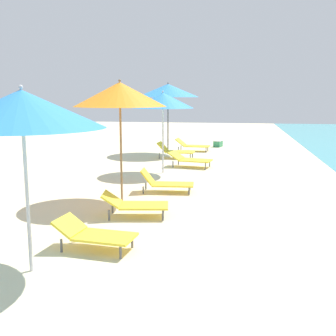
{
  "coord_description": "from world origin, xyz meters",
  "views": [
    {
      "loc": [
        2.99,
        2.65,
        2.44
      ],
      "look_at": [
        1.75,
        10.17,
        1.1
      ],
      "focal_mm": 44.35,
      "sensor_mm": 36.0,
      "label": 1
    }
  ],
  "objects": [
    {
      "name": "lounger_fourth_shoreside",
      "position": [
        1.24,
        12.83,
        0.26
      ],
      "size": [
        1.37,
        0.65,
        0.59
      ],
      "rotation": [
        0.0,
        0.0,
        0.07
      ],
      "color": "yellow",
      "rests_on": "ground"
    },
    {
      "name": "umbrella_fourth",
      "position": [
        0.39,
        11.77,
        2.46
      ],
      "size": [
        2.09,
        2.09,
        2.79
      ],
      "color": "olive",
      "rests_on": "ground"
    },
    {
      "name": "lounger_farthest_shoreside",
      "position": [
        1.07,
        20.81,
        0.27
      ],
      "size": [
        1.52,
        0.75,
        0.55
      ],
      "rotation": [
        0.0,
        0.0,
        -0.08
      ],
      "color": "yellow",
      "rests_on": "ground"
    },
    {
      "name": "umbrella_farthest",
      "position": [
        0.16,
        19.76,
        2.63
      ],
      "size": [
        2.57,
        2.57,
        2.96
      ],
      "color": "#4C4C51",
      "rests_on": "ground"
    },
    {
      "name": "cooler_box",
      "position": [
        2.14,
        22.56,
        0.16
      ],
      "size": [
        0.46,
        0.56,
        0.32
      ],
      "color": "#338C59",
      "rests_on": "ground"
    },
    {
      "name": "lounger_farthest_inland",
      "position": [
        0.64,
        18.55,
        0.31
      ],
      "size": [
        1.46,
        0.73,
        0.63
      ],
      "rotation": [
        0.0,
        0.0,
        -0.06
      ],
      "color": "yellow",
      "rests_on": "ground"
    },
    {
      "name": "lounger_fourth_inland",
      "position": [
        0.99,
        10.57,
        0.27
      ],
      "size": [
        1.41,
        0.8,
        0.51
      ],
      "rotation": [
        0.0,
        0.0,
        0.16
      ],
      "color": "yellow",
      "rests_on": "ground"
    },
    {
      "name": "lounger_fifth_shoreside",
      "position": [
        1.44,
        16.65,
        0.28
      ],
      "size": [
        1.52,
        0.93,
        0.52
      ],
      "rotation": [
        0.0,
        0.0,
        -0.18
      ],
      "color": "yellow",
      "rests_on": "ground"
    },
    {
      "name": "umbrella_fifth",
      "position": [
        0.72,
        15.44,
        2.28
      ],
      "size": [
        1.92,
        1.92,
        2.58
      ],
      "color": "silver",
      "rests_on": "ground"
    },
    {
      "name": "umbrella_third",
      "position": [
        0.19,
        7.77,
        2.26
      ],
      "size": [
        2.21,
        2.21,
        2.58
      ],
      "color": "silver",
      "rests_on": "ground"
    },
    {
      "name": "lounger_third_shoreside",
      "position": [
        0.8,
        8.7,
        0.27
      ],
      "size": [
        1.32,
        0.73,
        0.5
      ],
      "rotation": [
        0.0,
        0.0,
        -0.12
      ],
      "color": "yellow",
      "rests_on": "ground"
    }
  ]
}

